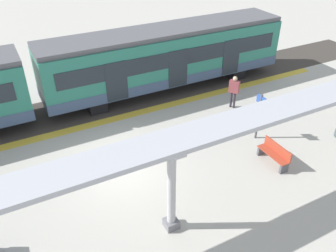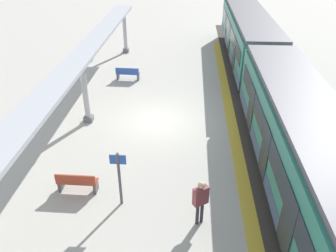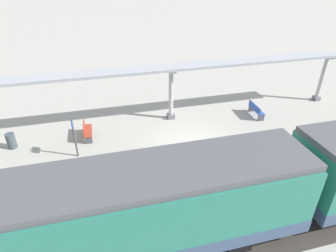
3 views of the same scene
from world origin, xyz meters
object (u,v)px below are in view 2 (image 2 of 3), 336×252
train_far_carriage (303,149)px  passenger_waiting_near_edge (201,198)px  canopy_pillar_nearest (125,31)px  bench_mid_platform (77,182)px  canopy_pillar_second (85,91)px  train_near_carriage (248,36)px  platform_info_sign (119,174)px  bench_near_end (128,74)px

train_far_carriage → passenger_waiting_near_edge: size_ratio=7.80×
canopy_pillar_nearest → bench_mid_platform: canopy_pillar_nearest is taller
canopy_pillar_nearest → canopy_pillar_second: same height
canopy_pillar_nearest → bench_mid_platform: size_ratio=2.22×
train_near_carriage → passenger_waiting_near_edge: 16.64m
platform_info_sign → bench_near_end: bearing=-81.5°
train_far_carriage → bench_mid_platform: 8.29m
train_far_carriage → canopy_pillar_nearest: bearing=-59.7°
train_far_carriage → passenger_waiting_near_edge: 4.18m
bench_near_end → canopy_pillar_nearest: bearing=-78.9°
train_far_carriage → passenger_waiting_near_edge: train_far_carriage is taller
train_near_carriage → canopy_pillar_second: bearing=46.4°
train_near_carriage → canopy_pillar_second: train_near_carriage is taller
train_far_carriage → canopy_pillar_second: bearing=-26.7°
train_near_carriage → canopy_pillar_nearest: train_near_carriage is taller
train_near_carriage → train_far_carriage: bearing=90.0°
train_near_carriage → platform_info_sign: size_ratio=6.22×
canopy_pillar_nearest → bench_near_end: canopy_pillar_nearest is taller
canopy_pillar_nearest → platform_info_sign: bearing=99.4°
train_near_carriage → platform_info_sign: (6.39, 15.48, -0.50)m
bench_mid_platform → passenger_waiting_near_edge: bearing=164.4°
bench_mid_platform → passenger_waiting_near_edge: size_ratio=0.86×
train_near_carriage → bench_mid_platform: 17.09m
train_far_carriage → passenger_waiting_near_edge: (3.61, 1.97, -0.74)m
bench_mid_platform → platform_info_sign: size_ratio=0.68×
bench_near_end → platform_info_sign: platform_info_sign is taller
train_far_carriage → bench_near_end: bearing=-51.3°
bench_near_end → platform_info_sign: 11.47m
canopy_pillar_nearest → train_far_carriage: bearing=120.3°
canopy_pillar_nearest → passenger_waiting_near_edge: bearing=107.5°
bench_near_end → bench_mid_platform: (0.07, 10.79, 0.00)m
train_far_carriage → platform_info_sign: (6.39, 1.23, -0.50)m
canopy_pillar_second → bench_mid_platform: canopy_pillar_second is taller
bench_mid_platform → platform_info_sign: (-1.75, 0.52, 0.89)m
bench_mid_platform → canopy_pillar_nearest: bearing=-86.4°
canopy_pillar_nearest → train_near_carriage: bearing=171.0°
canopy_pillar_second → platform_info_sign: canopy_pillar_second is taller
canopy_pillar_second → passenger_waiting_near_edge: (-5.57, 6.58, -0.60)m
canopy_pillar_nearest → canopy_pillar_second: size_ratio=1.00×
canopy_pillar_nearest → canopy_pillar_second: bearing=90.0°
bench_near_end → passenger_waiting_near_edge: (-4.46, 12.06, 0.65)m
canopy_pillar_second → passenger_waiting_near_edge: canopy_pillar_second is taller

